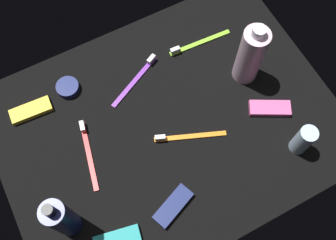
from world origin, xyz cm
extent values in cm
cube|color=black|center=(0.00, 0.00, -0.60)|extent=(84.00, 64.00, 1.20)
cylinder|color=navy|center=(-31.06, -11.52, 8.60)|extent=(5.24, 5.24, 17.21)
cylinder|color=black|center=(-31.06, -11.52, 18.61)|extent=(2.20, 2.20, 2.80)
cylinder|color=silver|center=(24.72, 3.56, 8.93)|extent=(6.47, 6.47, 17.85)
cylinder|color=silver|center=(24.72, 3.56, 18.95)|extent=(3.20, 3.20, 2.20)
cylinder|color=silver|center=(25.43, -20.01, 4.86)|extent=(4.18, 4.18, 9.73)
cube|color=orange|center=(3.37, -5.48, 0.45)|extent=(17.14, 7.84, 0.90)
cube|color=white|center=(-3.59, -2.68, 1.50)|extent=(2.82, 1.99, 1.20)
cube|color=red|center=(-20.86, 1.63, 0.45)|extent=(4.93, 17.85, 0.90)
cube|color=white|center=(-19.30, 8.96, 1.50)|extent=(1.62, 2.77, 1.20)
cube|color=#8CD133|center=(18.97, 17.28, 0.45)|extent=(18.04, 2.24, 0.90)
cube|color=white|center=(11.48, 17.72, 1.50)|extent=(2.66, 1.25, 1.20)
cube|color=purple|center=(-2.20, 14.84, 0.45)|extent=(16.64, 9.12, 0.90)
cube|color=white|center=(4.51, 18.19, 1.50)|extent=(2.82, 2.15, 1.20)
cube|color=navy|center=(-8.53, -18.75, 0.75)|extent=(11.14, 7.57, 1.50)
cube|color=teal|center=(-23.06, -19.54, 0.75)|extent=(10.98, 5.97, 1.50)
cube|color=#E55999|center=(24.87, -8.37, 0.75)|extent=(11.05, 8.45, 1.50)
cube|color=yellow|center=(-29.16, 19.32, 0.75)|extent=(10.62, 4.62, 1.50)
cylinder|color=navy|center=(-18.40, 20.94, 0.93)|extent=(5.90, 5.90, 1.86)
camera|label=1|loc=(-17.35, -33.01, 93.52)|focal=42.73mm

